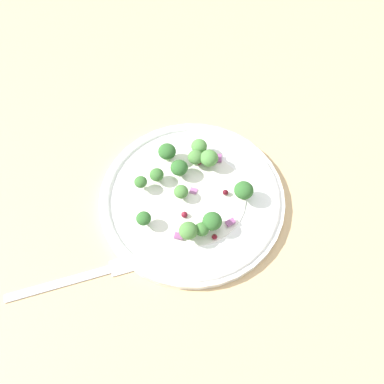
{
  "coord_description": "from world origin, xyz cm",
  "views": [
    {
      "loc": [
        28.24,
        -22.14,
        59.15
      ],
      "look_at": [
        2.88,
        -2.39,
        2.7
      ],
      "focal_mm": 40.15,
      "sensor_mm": 36.0,
      "label": 1
    }
  ],
  "objects": [
    {
      "name": "broccoli_floret_8",
      "position": [
        8.81,
        -3.3,
        3.36
      ],
      "size": [
        2.86,
        2.86,
        2.9
      ],
      "color": "#8EB77A",
      "rests_on": "plate"
    },
    {
      "name": "onion_bit_2",
      "position": [
        -0.23,
        5.11,
        1.73
      ],
      "size": [
        1.88,
        1.86,
        0.47
      ],
      "primitive_type": "cube",
      "rotation": [
        0.0,
        0.0,
        0.88
      ],
      "color": "#934C84",
      "rests_on": "plate"
    },
    {
      "name": "broccoli_floret_0",
      "position": [
        2.27,
        -10.82,
        3.15
      ],
      "size": [
        2.2,
        2.2,
        2.23
      ],
      "color": "#8EB77A",
      "rests_on": "plate"
    },
    {
      "name": "broccoli_floret_12",
      "position": [
        0.17,
        3.27,
        3.29
      ],
      "size": [
        2.88,
        2.88,
        2.91
      ],
      "color": "#ADD18E",
      "rests_on": "plate"
    },
    {
      "name": "cranberry_1",
      "position": [
        5.73,
        1.91,
        1.88
      ],
      "size": [
        0.88,
        0.88,
        0.88
      ],
      "primitive_type": "sphere",
      "color": "#4C0A14",
      "rests_on": "plate"
    },
    {
      "name": "broccoli_floret_11",
      "position": [
        7.76,
        3.65,
        3.41
      ],
      "size": [
        2.96,
        2.96,
        3.0
      ],
      "color": "#ADD18E",
      "rests_on": "plate"
    },
    {
      "name": "cranberry_3",
      "position": [
        -1.23,
        2.25,
        1.66
      ],
      "size": [
        0.77,
        0.77,
        0.77
      ],
      "primitive_type": "sphere",
      "color": "maroon",
      "rests_on": "plate"
    },
    {
      "name": "cranberry_0",
      "position": [
        7.94,
        3.61,
        1.81
      ],
      "size": [
        0.73,
        0.73,
        0.73
      ],
      "primitive_type": "sphere",
      "color": "maroon",
      "rests_on": "plate"
    },
    {
      "name": "broccoli_floret_1",
      "position": [
        8.77,
        -5.21,
        3.07
      ],
      "size": [
        2.12,
        2.12,
        2.15
      ],
      "color": "#8EB77A",
      "rests_on": "plate"
    },
    {
      "name": "broccoli_floret_3",
      "position": [
        -5.01,
        -1.24,
        3.42
      ],
      "size": [
        2.85,
        2.85,
        2.88
      ],
      "color": "#8EB77A",
      "rests_on": "plate"
    },
    {
      "name": "onion_bit_1",
      "position": [
        10.06,
        -0.8,
        1.9
      ],
      "size": [
        1.0,
        1.46,
        0.52
      ],
      "primitive_type": "cube",
      "rotation": [
        0.0,
        0.0,
        1.46
      ],
      "color": "#934C84",
      "rests_on": "plate"
    },
    {
      "name": "ground_plane",
      "position": [
        0.0,
        0.0,
        -1.0
      ],
      "size": [
        180.0,
        180.0,
        2.0
      ],
      "primitive_type": "cube",
      "color": "tan"
    },
    {
      "name": "onion_bit_0",
      "position": [
        2.31,
        -1.66,
        1.45
      ],
      "size": [
        1.5,
        1.48,
        0.34
      ],
      "primitive_type": "cube",
      "rotation": [
        0.0,
        0.0,
        0.64
      ],
      "color": "#A35B93",
      "rests_on": "plate"
    },
    {
      "name": "broccoli_floret_9",
      "position": [
        -2.77,
        -4.91,
        2.94
      ],
      "size": [
        2.21,
        2.21,
        2.24
      ],
      "color": "#9EC684",
      "rests_on": "plate"
    },
    {
      "name": "plate",
      "position": [
        2.88,
        -2.39,
        0.86
      ],
      "size": [
        28.7,
        28.7,
        1.7
      ],
      "color": "white",
      "rests_on": "ground_plane"
    },
    {
      "name": "dressing_pool",
      "position": [
        2.88,
        -2.39,
        1.3
      ],
      "size": [
        16.65,
        16.65,
        0.2
      ],
      "primitive_type": "cylinder",
      "color": "white",
      "rests_on": "plate"
    },
    {
      "name": "broccoli_floret_7",
      "position": [
        7.94,
        -7.0,
        3.54
      ],
      "size": [
        2.71,
        2.71,
        2.75
      ],
      "color": "#9EC684",
      "rests_on": "plate"
    },
    {
      "name": "cranberry_2",
      "position": [
        10.4,
        -4.1,
        1.81
      ],
      "size": [
        0.82,
        0.82,
        0.82
      ],
      "primitive_type": "sphere",
      "color": "maroon",
      "rests_on": "plate"
    },
    {
      "name": "fork",
      "position": [
        3.0,
        -22.76,
        0.25
      ],
      "size": [
        8.37,
        18.0,
        0.5
      ],
      "color": "silver",
      "rests_on": "ground_plane"
    },
    {
      "name": "broccoli_floret_5",
      "position": [
        -1.55,
        -1.45,
        3.13
      ],
      "size": [
        2.73,
        2.73,
        2.76
      ],
      "color": "#ADD18E",
      "rests_on": "plate"
    },
    {
      "name": "broccoli_floret_6",
      "position": [
        -1.57,
        1.81,
        3.09
      ],
      "size": [
        2.5,
        2.5,
        2.53
      ],
      "color": "#9EC684",
      "rests_on": "plate"
    },
    {
      "name": "broccoli_floret_2",
      "position": [
        1.87,
        -3.71,
        2.77
      ],
      "size": [
        2.23,
        2.23,
        2.26
      ],
      "color": "#ADD18E",
      "rests_on": "plate"
    },
    {
      "name": "broccoli_floret_4",
      "position": [
        -3.09,
        -7.66,
        3.17
      ],
      "size": [
        1.99,
        1.99,
        2.01
      ],
      "color": "#9EC684",
      "rests_on": "plate"
    },
    {
      "name": "broccoli_floret_10",
      "position": [
        -2.9,
        3.55,
        3.08
      ],
      "size": [
        2.57,
        2.57,
        2.6
      ],
      "color": "#8EB77A",
      "rests_on": "plate"
    },
    {
      "name": "cranberry_4",
      "position": [
        4.83,
        -5.35,
        1.75
      ],
      "size": [
        0.97,
        0.97,
        0.97
      ],
      "primitive_type": "sphere",
      "color": "maroon",
      "rests_on": "plate"
    },
    {
      "name": "onion_bit_3",
      "position": [
        7.07,
        -8.11,
        1.75
      ],
      "size": [
        1.61,
        1.55,
        0.33
      ],
      "primitive_type": "cube",
      "rotation": [
        0.0,
        0.0,
        2.24
      ],
      "color": "#934C84",
      "rests_on": "plate"
    }
  ]
}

